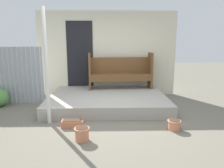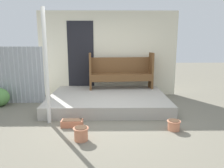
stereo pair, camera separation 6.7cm
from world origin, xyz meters
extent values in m
plane|color=#706B5B|center=(0.00, 0.00, 0.00)|extent=(24.00, 24.00, 0.00)
cube|color=#A8A399|center=(-0.01, 1.15, 0.15)|extent=(3.07, 2.29, 0.29)
cube|color=beige|center=(-0.01, 2.32, 1.30)|extent=(4.27, 0.06, 2.60)
cube|color=black|center=(-0.85, 2.28, 1.30)|extent=(0.80, 0.02, 2.00)
cylinder|color=#AAB0B5|center=(-2.93, 1.40, 0.78)|extent=(0.04, 0.04, 1.57)
cylinder|color=#AAB0B5|center=(-2.80, 1.40, 0.78)|extent=(0.04, 0.04, 1.57)
cylinder|color=#AAB0B5|center=(-2.68, 1.40, 0.78)|extent=(0.04, 0.04, 1.57)
cylinder|color=#AAB0B5|center=(-2.56, 1.40, 0.78)|extent=(0.04, 0.04, 1.57)
cylinder|color=#AAB0B5|center=(-2.44, 1.40, 0.78)|extent=(0.04, 0.04, 1.57)
cylinder|color=#AAB0B5|center=(-2.32, 1.40, 0.78)|extent=(0.04, 0.04, 1.57)
cylinder|color=#AAB0B5|center=(-2.20, 1.40, 0.78)|extent=(0.04, 0.04, 1.57)
cylinder|color=#AAB0B5|center=(-2.08, 1.40, 0.78)|extent=(0.04, 0.04, 1.57)
cylinder|color=#AAB0B5|center=(-1.95, 1.40, 0.78)|extent=(0.04, 0.04, 1.57)
cylinder|color=#AAB0B5|center=(-1.83, 1.40, 0.78)|extent=(0.04, 0.04, 1.57)
cylinder|color=silver|center=(-1.26, -0.09, 1.19)|extent=(0.08, 0.08, 2.38)
cube|color=brown|center=(-0.53, 1.84, 0.83)|extent=(0.09, 0.40, 1.07)
cube|color=brown|center=(1.29, 1.99, 0.83)|extent=(0.09, 0.40, 1.07)
cube|color=brown|center=(0.38, 1.92, 0.72)|extent=(1.80, 0.54, 0.04)
cube|color=brown|center=(0.40, 1.73, 0.62)|extent=(1.77, 0.17, 0.17)
cube|color=brown|center=(0.37, 2.10, 0.98)|extent=(1.77, 0.18, 0.47)
cylinder|color=tan|center=(-0.47, -0.94, 0.12)|extent=(0.24, 0.24, 0.24)
torus|color=tan|center=(-0.47, -0.94, 0.22)|extent=(0.28, 0.28, 0.02)
cylinder|color=#422D1E|center=(-0.47, -0.94, 0.24)|extent=(0.22, 0.22, 0.01)
cylinder|color=tan|center=(1.29, -0.52, 0.10)|extent=(0.23, 0.23, 0.20)
torus|color=tan|center=(1.29, -0.52, 0.18)|extent=(0.27, 0.27, 0.02)
cylinder|color=#422D1E|center=(1.29, -0.52, 0.20)|extent=(0.21, 0.21, 0.01)
cube|color=#C67251|center=(-0.73, -0.32, 0.07)|extent=(0.44, 0.20, 0.14)
cube|color=#422D1E|center=(-0.73, -0.32, 0.14)|extent=(0.38, 0.17, 0.01)
camera|label=1|loc=(-0.04, -4.53, 1.76)|focal=35.00mm
camera|label=2|loc=(0.03, -4.53, 1.76)|focal=35.00mm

